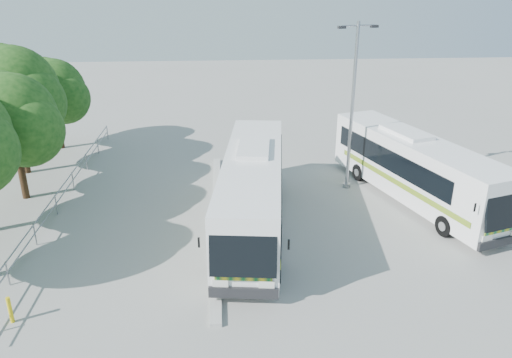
{
  "coord_description": "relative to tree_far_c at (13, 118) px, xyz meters",
  "views": [
    {
      "loc": [
        -1.92,
        -19.37,
        10.72
      ],
      "look_at": [
        -0.36,
        2.81,
        1.65
      ],
      "focal_mm": 35.0,
      "sensor_mm": 36.0,
      "label": 1
    }
  ],
  "objects": [
    {
      "name": "tree_far_e",
      "position": [
        -0.51,
        8.2,
        -0.37
      ],
      "size": [
        4.54,
        4.28,
        5.92
      ],
      "color": "#382314",
      "rests_on": "ground"
    },
    {
      "name": "tree_far_c",
      "position": [
        0.0,
        0.0,
        0.0
      ],
      "size": [
        4.97,
        4.69,
        6.49
      ],
      "color": "#382314",
      "rests_on": "ground"
    },
    {
      "name": "railing",
      "position": [
        2.12,
        -1.1,
        -3.52
      ],
      "size": [
        0.06,
        22.0,
        1.0
      ],
      "color": "gray",
      "rests_on": "ground"
    },
    {
      "name": "tree_far_d",
      "position": [
        -1.19,
        3.7,
        0.56
      ],
      "size": [
        5.62,
        5.3,
        7.33
      ],
      "color": "#382314",
      "rests_on": "ground"
    },
    {
      "name": "lamppost",
      "position": [
        16.91,
        0.23,
        0.55
      ],
      "size": [
        2.11,
        0.65,
        8.71
      ],
      "rotation": [
        0.0,
        0.0,
        0.22
      ],
      "color": "#96999E",
      "rests_on": "ground"
    },
    {
      "name": "coach_main",
      "position": [
        11.49,
        -4.03,
        -2.4
      ],
      "size": [
        3.87,
        12.39,
        3.38
      ],
      "rotation": [
        0.0,
        0.0,
        -0.12
      ],
      "color": "white",
      "rests_on": "ground"
    },
    {
      "name": "ground",
      "position": [
        12.12,
        -5.1,
        -4.26
      ],
      "size": [
        100.0,
        100.0,
        0.0
      ],
      "primitive_type": "plane",
      "color": "gray",
      "rests_on": "ground"
    },
    {
      "name": "bollard",
      "position": [
        3.05,
        -10.32,
        -3.77
      ],
      "size": [
        0.16,
        0.16,
        0.97
      ],
      "primitive_type": "cylinder",
      "rotation": [
        0.0,
        0.0,
        -0.16
      ],
      "color": "yellow",
      "rests_on": "ground"
    },
    {
      "name": "coach_adjacent",
      "position": [
        19.83,
        -1.65,
        -2.47
      ],
      "size": [
        5.72,
        11.88,
        3.25
      ],
      "rotation": [
        0.0,
        0.0,
        0.3
      ],
      "color": "white",
      "rests_on": "ground"
    },
    {
      "name": "kerb_divider",
      "position": [
        9.82,
        -3.1,
        -4.18
      ],
      "size": [
        0.4,
        16.0,
        0.15
      ],
      "primitive_type": "cube",
      "color": "#B2B2AD",
      "rests_on": "ground"
    }
  ]
}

